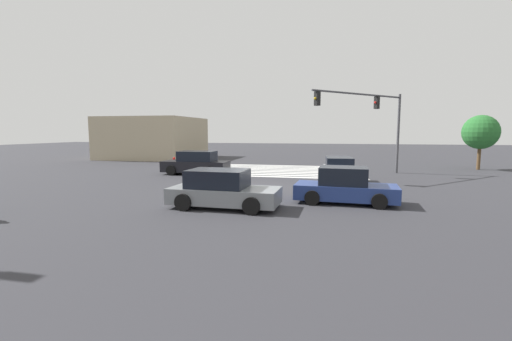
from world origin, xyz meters
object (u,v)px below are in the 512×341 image
Objects in this scene: traffic_signal_mast at (374,114)px; tree_corner_a at (481,132)px; car_4 at (222,190)px; car_2 at (345,187)px; car_3 at (196,163)px; car_0 at (339,170)px; fire_hydrant at (174,162)px.

tree_corner_a is (-8.77, -5.73, -1.25)m from traffic_signal_mast.
tree_corner_a is at bearing 49.85° from car_4.
car_2 is 0.93× the size of car_3.
car_0 is at bearing 62.69° from car_4.
car_3 is 5.39× the size of fire_hydrant.
car_0 is at bearing 171.75° from car_3.
traffic_signal_mast reaches higher than tree_corner_a.
tree_corner_a is (-20.86, -7.68, 2.19)m from car_3.
fire_hydrant is at bearing 142.02° from car_2.
traffic_signal_mast is 1.40× the size of car_2.
traffic_signal_mast is 1.40× the size of tree_corner_a.
traffic_signal_mast is 1.26× the size of car_0.
traffic_signal_mast is at bearing 81.22° from car_2.
traffic_signal_mast is at bearing -37.37° from car_0.
traffic_signal_mast reaches higher than car_4.
car_0 is 1.11× the size of tree_corner_a.
car_2 is 12.65m from car_3.
car_3 is at bearing -35.83° from traffic_signal_mast.
car_3 is at bearing 119.45° from car_4.
fire_hydrant is (24.67, 3.28, -2.54)m from tree_corner_a.
car_4 is 1.02× the size of tree_corner_a.
car_3 is (12.09, 1.95, -3.44)m from traffic_signal_mast.
traffic_signal_mast is 1.30× the size of car_3.
car_0 is 14.79m from fire_hydrant.
car_2 is 5.02× the size of fire_hydrant.
car_3 is at bearing 145.39° from car_2.
car_0 is at bearing 39.35° from tree_corner_a.
car_0 is 1.09× the size of car_4.
traffic_signal_mast reaches higher than car_2.
tree_corner_a reaches higher than car_2.
traffic_signal_mast is 12.73m from car_3.
car_0 is 9.61m from car_4.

